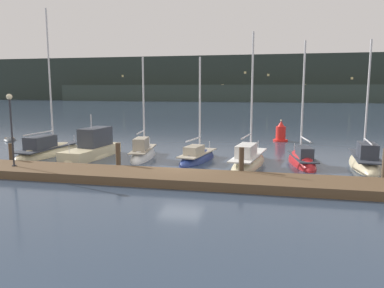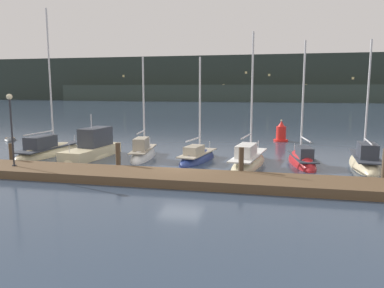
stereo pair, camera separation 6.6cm
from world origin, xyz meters
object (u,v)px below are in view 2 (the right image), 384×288
Objects in this scene: sailboat_berth_3 at (143,156)px; sailboat_berth_6 at (302,162)px; channel_buoy at (281,133)px; sailboat_berth_1 at (48,153)px; motorboat_berth_2 at (92,153)px; sailboat_berth_7 at (365,164)px; dock_lamppost at (11,118)px; sailboat_berth_5 at (248,163)px; rowboat_adrift at (10,140)px; sailboat_berth_4 at (197,159)px.

sailboat_berth_6 reaches higher than sailboat_berth_3.
sailboat_berth_3 is at bearing -132.23° from channel_buoy.
sailboat_berth_1 is 1.84× the size of motorboat_berth_2.
sailboat_berth_6 is 3.77m from sailboat_berth_7.
sailboat_berth_5 is at bearing 22.24° from dock_lamppost.
sailboat_berth_1 is at bearing -176.13° from sailboat_berth_3.
sailboat_berth_5 is at bearing -16.40° from rowboat_adrift.
sailboat_berth_4 is (3.94, -0.31, -0.03)m from sailboat_berth_3.
sailboat_berth_5 reaches higher than motorboat_berth_2.
sailboat_berth_7 is (7.09, 1.27, -0.02)m from sailboat_berth_5.
sailboat_berth_1 is 17.87m from sailboat_berth_6.
sailboat_berth_3 reaches higher than sailboat_berth_4.
sailboat_berth_1 is at bearing -179.09° from sailboat_berth_4.
sailboat_berth_4 reaches higher than rowboat_adrift.
sailboat_berth_3 is 2.69× the size of rowboat_adrift.
sailboat_berth_1 reaches higher than rowboat_adrift.
sailboat_berth_7 is at bearing 1.73° from sailboat_berth_1.
sailboat_berth_6 is at bearing 0.12° from sailboat_berth_3.
sailboat_berth_5 reaches higher than sailboat_berth_3.
motorboat_berth_2 reaches higher than channel_buoy.
dock_lamppost is (-19.92, -6.51, 3.02)m from sailboat_berth_7.
sailboat_berth_3 is 1.03× the size of sailboat_berth_4.
sailboat_berth_7 is (14.49, 0.17, 0.01)m from sailboat_berth_3.
sailboat_berth_7 is 30.14m from rowboat_adrift.
rowboat_adrift is (-24.68, -4.93, -0.74)m from channel_buoy.
sailboat_berth_5 is at bearing -8.42° from sailboat_berth_3.
rowboat_adrift is (-11.64, 6.25, -0.33)m from motorboat_berth_2.
rowboat_adrift is at bearing 162.96° from sailboat_berth_4.
sailboat_berth_5 reaches higher than sailboat_berth_6.
sailboat_berth_6 is (6.78, 0.33, 0.01)m from sailboat_berth_4.
sailboat_berth_3 is at bearing 11.22° from motorboat_berth_2.
dock_lamppost is at bearing -130.55° from sailboat_berth_3.
sailboat_berth_7 is 21.17m from dock_lamppost.
motorboat_berth_2 is at bearing -139.39° from channel_buoy.
sailboat_berth_1 is 5.62× the size of channel_buoy.
sailboat_berth_3 is at bearing 3.87° from sailboat_berth_1.
sailboat_berth_4 is 12.15m from channel_buoy.
sailboat_berth_4 is 0.88× the size of sailboat_berth_6.
sailboat_berth_1 is 1.31× the size of sailboat_berth_7.
sailboat_berth_7 is 2.11× the size of dock_lamppost.
channel_buoy is (-1.21, 10.46, 0.63)m from sailboat_berth_6.
sailboat_berth_7 reaches higher than sailboat_berth_3.
sailboat_berth_3 is 10.72m from sailboat_berth_6.
motorboat_berth_2 is 0.71× the size of sailboat_berth_6.
sailboat_berth_1 is 19.95m from channel_buoy.
sailboat_berth_4 is 10.56m from sailboat_berth_7.
rowboat_adrift is at bearing 167.95° from sailboat_berth_6.
sailboat_berth_1 reaches higher than channel_buoy.
sailboat_berth_7 reaches higher than channel_buoy.
sailboat_berth_5 is 2.19× the size of dock_lamppost.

